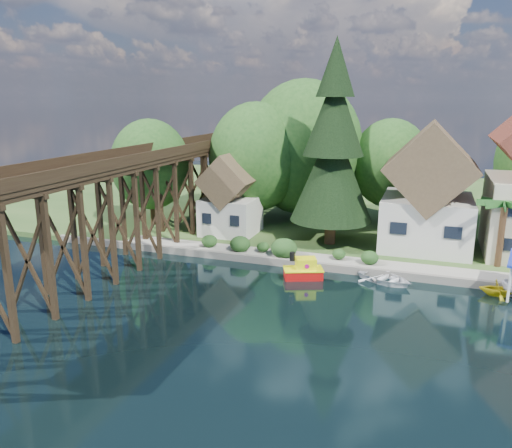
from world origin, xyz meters
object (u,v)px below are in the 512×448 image
object	(u,v)px
house_left	(428,195)
boat_yellow	(498,287)
trestle_bridge	(131,199)
boat_white_a	(385,277)
shed	(231,200)
palm_tree	(505,206)
tugboat	(304,270)
conifer	(333,148)

from	to	relation	value
house_left	boat_yellow	distance (m)	11.36
trestle_bridge	boat_white_a	size ratio (longest dim) A/B	10.59
shed	boat_white_a	world-z (taller)	shed
boat_white_a	boat_yellow	xyz separation A→B (m)	(7.63, -0.09, 0.21)
palm_tree	boat_yellow	xyz separation A→B (m)	(-0.50, -5.27, -4.74)
house_left	boat_yellow	bearing A→B (deg)	-60.79
trestle_bridge	shed	bearing A→B (deg)	61.81
shed	tugboat	world-z (taller)	shed
conifer	boat_yellow	size ratio (longest dim) A/B	7.39
house_left	tugboat	xyz separation A→B (m)	(-8.50, -10.17, -4.50)
shed	conifer	bearing A→B (deg)	-2.11
conifer	palm_tree	world-z (taller)	conifer
shed	palm_tree	xyz separation A→B (m)	(23.59, -2.33, 1.55)
palm_tree	trestle_bridge	bearing A→B (deg)	-166.24
house_left	boat_yellow	xyz separation A→B (m)	(5.09, -9.10, -4.50)
house_left	boat_white_a	size ratio (longest dim) A/B	2.64
palm_tree	boat_white_a	bearing A→B (deg)	-147.45
boat_yellow	conifer	bearing A→B (deg)	55.99
trestle_bridge	boat_yellow	xyz separation A→B (m)	(28.09, 1.73, -4.71)
house_left	shed	bearing A→B (deg)	-175.23
tugboat	conifer	bearing A→B (deg)	87.53
palm_tree	conifer	bearing A→B (deg)	171.86
shed	palm_tree	bearing A→B (deg)	-5.63
house_left	tugboat	world-z (taller)	house_left
boat_white_a	boat_yellow	distance (m)	7.63
house_left	shed	xyz separation A→B (m)	(-18.00, -1.50, -1.31)
house_left	boat_yellow	world-z (taller)	house_left
trestle_bridge	boat_yellow	size ratio (longest dim) A/B	18.22
tugboat	boat_white_a	xyz separation A→B (m)	(5.96, 1.16, -0.21)
shed	boat_white_a	distance (m)	17.52
trestle_bridge	tugboat	size ratio (longest dim) A/B	13.26
palm_tree	tugboat	bearing A→B (deg)	-155.76
trestle_bridge	house_left	xyz separation A→B (m)	(23.00, 10.83, -0.21)
house_left	shed	world-z (taller)	house_left
palm_tree	house_left	bearing A→B (deg)	145.59
trestle_bridge	house_left	distance (m)	25.42
palm_tree	shed	bearing A→B (deg)	174.37
boat_white_a	trestle_bridge	bearing A→B (deg)	119.87
house_left	boat_white_a	xyz separation A→B (m)	(-2.54, -9.02, -4.71)
palm_tree	boat_white_a	size ratio (longest dim) A/B	1.34
shed	tugboat	distance (m)	13.25
trestle_bridge	shed	distance (m)	10.69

